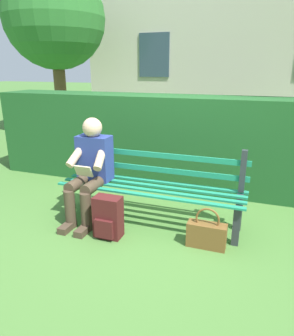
{
  "coord_description": "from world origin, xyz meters",
  "views": [
    {
      "loc": [
        -1.06,
        3.04,
        1.69
      ],
      "look_at": [
        0.0,
        0.1,
        0.68
      ],
      "focal_mm": 33.48,
      "sensor_mm": 36.0,
      "label": 1
    }
  ],
  "objects_px": {
    "handbag": "(207,234)",
    "person_seated": "(90,168)",
    "tree_far": "(53,21)",
    "backpack": "(108,217)",
    "park_bench": "(152,185)"
  },
  "relations": [
    {
      "from": "handbag",
      "to": "backpack",
      "type": "bearing_deg",
      "value": 8.21
    },
    {
      "from": "backpack",
      "to": "park_bench",
      "type": "bearing_deg",
      "value": -120.93
    },
    {
      "from": "handbag",
      "to": "person_seated",
      "type": "bearing_deg",
      "value": -8.29
    },
    {
      "from": "park_bench",
      "to": "tree_far",
      "type": "bearing_deg",
      "value": -45.71
    },
    {
      "from": "park_bench",
      "to": "backpack",
      "type": "bearing_deg",
      "value": 59.07
    },
    {
      "from": "park_bench",
      "to": "tree_far",
      "type": "xyz_separation_m",
      "value": [
        4.07,
        -4.17,
        2.37
      ]
    },
    {
      "from": "park_bench",
      "to": "person_seated",
      "type": "xyz_separation_m",
      "value": [
        0.68,
        0.16,
        0.18
      ]
    },
    {
      "from": "backpack",
      "to": "tree_far",
      "type": "bearing_deg",
      "value": -51.17
    },
    {
      "from": "person_seated",
      "to": "tree_far",
      "type": "relative_size",
      "value": 0.28
    },
    {
      "from": "person_seated",
      "to": "handbag",
      "type": "distance_m",
      "value": 1.47
    },
    {
      "from": "handbag",
      "to": "tree_far",
      "type": "bearing_deg",
      "value": -43.62
    },
    {
      "from": "tree_far",
      "to": "backpack",
      "type": "bearing_deg",
      "value": 128.83
    },
    {
      "from": "person_seated",
      "to": "backpack",
      "type": "bearing_deg",
      "value": 137.91
    },
    {
      "from": "backpack",
      "to": "handbag",
      "type": "relative_size",
      "value": 1.06
    },
    {
      "from": "park_bench",
      "to": "tree_far",
      "type": "distance_m",
      "value": 6.29
    }
  ]
}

